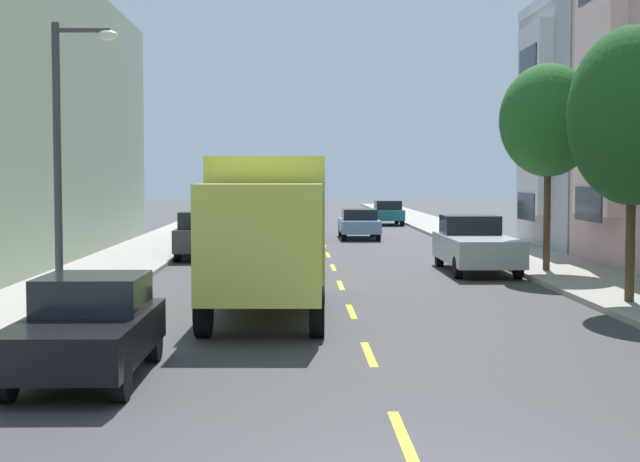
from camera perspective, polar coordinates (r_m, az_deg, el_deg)
ground_plane at (r=38.85m, az=0.33°, el=-1.08°), size 160.00×160.00×0.00m
sidewalk_left at (r=37.29m, az=-10.54°, el=-1.21°), size 3.20×120.00×0.14m
sidewalk_right at (r=37.76m, az=11.27°, el=-1.17°), size 3.20×120.00×0.14m
lane_centerline_dashes at (r=33.37m, az=0.63°, el=-1.80°), size 0.14×47.20×0.01m
street_tree_second at (r=22.57m, az=18.41°, el=6.63°), size 2.92×2.92×6.26m
street_tree_third at (r=29.38m, az=13.66°, el=6.52°), size 2.94×2.94×6.26m
street_lamp at (r=19.96m, az=-15.16°, el=5.08°), size 1.35×0.28×5.97m
delivery_box_truck at (r=20.68m, az=-3.03°, el=0.35°), size 2.64×7.84×3.40m
parked_pickup_charcoal at (r=34.84m, az=-6.86°, el=-0.25°), size 2.06×5.32×1.73m
parked_hatchback_black at (r=14.44m, az=-13.87°, el=-5.71°), size 1.79×4.02×1.50m
parked_pickup_burgundy at (r=42.06m, az=-5.57°, el=0.37°), size 2.03×5.31×1.73m
parked_suv_white at (r=48.51m, az=-5.15°, el=0.96°), size 1.96×4.81×1.93m
parked_hatchback_teal at (r=57.77m, az=4.09°, el=1.12°), size 1.79×4.02×1.50m
parked_pickup_silver at (r=29.91m, az=9.39°, el=-0.87°), size 2.02×5.31×1.73m
moving_sky_sedan at (r=45.02m, az=2.37°, el=0.48°), size 1.80×4.50×1.43m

